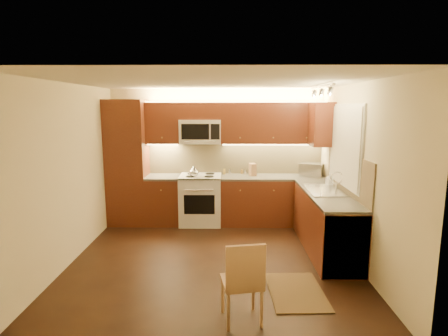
{
  "coord_description": "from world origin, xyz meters",
  "views": [
    {
      "loc": [
        0.21,
        -4.92,
        2.18
      ],
      "look_at": [
        0.15,
        0.55,
        1.25
      ],
      "focal_mm": 29.12,
      "sensor_mm": 36.0,
      "label": 1
    }
  ],
  "objects_px": {
    "knife_block": "(253,170)",
    "soap_bottle": "(329,180)",
    "stove": "(201,199)",
    "dining_chair": "(242,280)",
    "microwave": "(200,132)",
    "sink": "(325,186)",
    "toaster_oven": "(311,170)",
    "kettle": "(194,171)"
  },
  "relations": [
    {
      "from": "knife_block",
      "to": "soap_bottle",
      "type": "bearing_deg",
      "value": -50.89
    },
    {
      "from": "stove",
      "to": "dining_chair",
      "type": "distance_m",
      "value": 3.22
    },
    {
      "from": "microwave",
      "to": "sink",
      "type": "bearing_deg",
      "value": -32.21
    },
    {
      "from": "stove",
      "to": "dining_chair",
      "type": "xyz_separation_m",
      "value": [
        0.65,
        -3.15,
        -0.02
      ]
    },
    {
      "from": "stove",
      "to": "microwave",
      "type": "xyz_separation_m",
      "value": [
        0.0,
        0.14,
        1.26
      ]
    },
    {
      "from": "stove",
      "to": "microwave",
      "type": "height_order",
      "value": "microwave"
    },
    {
      "from": "sink",
      "to": "dining_chair",
      "type": "xyz_separation_m",
      "value": [
        -1.35,
        -2.03,
        -0.53
      ]
    },
    {
      "from": "toaster_oven",
      "to": "knife_block",
      "type": "xyz_separation_m",
      "value": [
        -1.08,
        0.02,
        -0.01
      ]
    },
    {
      "from": "microwave",
      "to": "dining_chair",
      "type": "height_order",
      "value": "microwave"
    },
    {
      "from": "stove",
      "to": "knife_block",
      "type": "height_order",
      "value": "knife_block"
    },
    {
      "from": "microwave",
      "to": "kettle",
      "type": "xyz_separation_m",
      "value": [
        -0.11,
        -0.28,
        -0.7
      ]
    },
    {
      "from": "knife_block",
      "to": "dining_chair",
      "type": "height_order",
      "value": "knife_block"
    },
    {
      "from": "microwave",
      "to": "soap_bottle",
      "type": "relative_size",
      "value": 3.73
    },
    {
      "from": "stove",
      "to": "sink",
      "type": "xyz_separation_m",
      "value": [
        2.0,
        -1.12,
        0.52
      ]
    },
    {
      "from": "microwave",
      "to": "toaster_oven",
      "type": "distance_m",
      "value": 2.17
    },
    {
      "from": "microwave",
      "to": "knife_block",
      "type": "relative_size",
      "value": 3.33
    },
    {
      "from": "kettle",
      "to": "knife_block",
      "type": "bearing_deg",
      "value": -9.41
    },
    {
      "from": "microwave",
      "to": "sink",
      "type": "xyz_separation_m",
      "value": [
        2.0,
        -1.26,
        -0.74
      ]
    },
    {
      "from": "toaster_oven",
      "to": "stove",
      "type": "bearing_deg",
      "value": -155.96
    },
    {
      "from": "soap_bottle",
      "to": "knife_block",
      "type": "bearing_deg",
      "value": 121.37
    },
    {
      "from": "microwave",
      "to": "kettle",
      "type": "relative_size",
      "value": 3.8
    },
    {
      "from": "stove",
      "to": "sink",
      "type": "height_order",
      "value": "sink"
    },
    {
      "from": "sink",
      "to": "knife_block",
      "type": "xyz_separation_m",
      "value": [
        -1.03,
        1.21,
        0.04
      ]
    },
    {
      "from": "knife_block",
      "to": "soap_bottle",
      "type": "relative_size",
      "value": 1.12
    },
    {
      "from": "sink",
      "to": "dining_chair",
      "type": "bearing_deg",
      "value": -123.62
    },
    {
      "from": "sink",
      "to": "kettle",
      "type": "xyz_separation_m",
      "value": [
        -2.11,
        0.98,
        0.05
      ]
    },
    {
      "from": "toaster_oven",
      "to": "knife_block",
      "type": "distance_m",
      "value": 1.08
    },
    {
      "from": "knife_block",
      "to": "dining_chair",
      "type": "xyz_separation_m",
      "value": [
        -0.32,
        -3.24,
        -0.57
      ]
    },
    {
      "from": "knife_block",
      "to": "kettle",
      "type": "bearing_deg",
      "value": 177.35
    },
    {
      "from": "toaster_oven",
      "to": "knife_block",
      "type": "height_order",
      "value": "toaster_oven"
    },
    {
      "from": "kettle",
      "to": "dining_chair",
      "type": "bearing_deg",
      "value": -97.67
    },
    {
      "from": "stove",
      "to": "toaster_oven",
      "type": "bearing_deg",
      "value": 1.82
    },
    {
      "from": "sink",
      "to": "knife_block",
      "type": "distance_m",
      "value": 1.59
    },
    {
      "from": "microwave",
      "to": "sink",
      "type": "distance_m",
      "value": 2.48
    },
    {
      "from": "kettle",
      "to": "knife_block",
      "type": "distance_m",
      "value": 1.1
    },
    {
      "from": "microwave",
      "to": "kettle",
      "type": "height_order",
      "value": "microwave"
    },
    {
      "from": "soap_bottle",
      "to": "dining_chair",
      "type": "xyz_separation_m",
      "value": [
        -1.52,
        -2.38,
        -0.56
      ]
    },
    {
      "from": "microwave",
      "to": "kettle",
      "type": "bearing_deg",
      "value": -110.57
    },
    {
      "from": "microwave",
      "to": "soap_bottle",
      "type": "bearing_deg",
      "value": -22.73
    },
    {
      "from": "knife_block",
      "to": "microwave",
      "type": "bearing_deg",
      "value": 162.24
    },
    {
      "from": "stove",
      "to": "sink",
      "type": "bearing_deg",
      "value": -29.36
    },
    {
      "from": "kettle",
      "to": "sink",
      "type": "bearing_deg",
      "value": -46.71
    }
  ]
}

